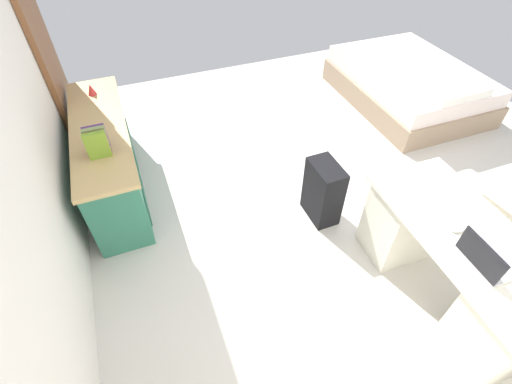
# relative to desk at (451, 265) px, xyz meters

# --- Properties ---
(ground_plane) EXTENTS (5.94, 5.94, 0.00)m
(ground_plane) POSITION_rel_desk_xyz_m (1.27, 0.07, -0.38)
(ground_plane) COLOR beige
(wall_back) EXTENTS (4.59, 0.10, 2.68)m
(wall_back) POSITION_rel_desk_xyz_m (1.27, 2.54, 0.96)
(wall_back) COLOR silver
(wall_back) RESTS_ON ground_plane
(door_wooden) EXTENTS (0.88, 0.05, 2.04)m
(door_wooden) POSITION_rel_desk_xyz_m (3.01, 2.46, 0.64)
(door_wooden) COLOR brown
(door_wooden) RESTS_ON ground_plane
(desk) EXTENTS (1.46, 0.71, 0.72)m
(desk) POSITION_rel_desk_xyz_m (0.00, 0.00, 0.00)
(desk) COLOR silver
(desk) RESTS_ON ground_plane
(credenza) EXTENTS (1.80, 0.48, 0.72)m
(credenza) POSITION_rel_desk_xyz_m (2.15, 2.16, -0.02)
(credenza) COLOR #2D7056
(credenza) RESTS_ON ground_plane
(bed) EXTENTS (1.92, 1.42, 0.58)m
(bed) POSITION_rel_desk_xyz_m (2.45, -1.57, -0.14)
(bed) COLOR gray
(bed) RESTS_ON ground_plane
(suitcase_black) EXTENTS (0.36, 0.22, 0.59)m
(suitcase_black) POSITION_rel_desk_xyz_m (1.06, 0.44, -0.08)
(suitcase_black) COLOR black
(suitcase_black) RESTS_ON ground_plane
(laptop) EXTENTS (0.32, 0.23, 0.21)m
(laptop) POSITION_rel_desk_xyz_m (-0.19, 0.11, 0.39)
(laptop) COLOR #B7B7BC
(laptop) RESTS_ON desk
(computer_mouse) EXTENTS (0.06, 0.10, 0.03)m
(computer_mouse) POSITION_rel_desk_xyz_m (0.07, 0.06, 0.36)
(computer_mouse) COLOR white
(computer_mouse) RESTS_ON desk
(book_row) EXTENTS (0.15, 0.17, 0.23)m
(book_row) POSITION_rel_desk_xyz_m (1.74, 2.16, 0.46)
(book_row) COLOR olive
(book_row) RESTS_ON credenza
(figurine_small) EXTENTS (0.08, 0.08, 0.11)m
(figurine_small) POSITION_rel_desk_xyz_m (2.73, 2.16, 0.40)
(figurine_small) COLOR red
(figurine_small) RESTS_ON credenza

